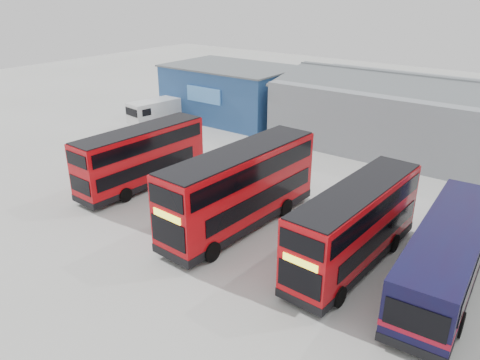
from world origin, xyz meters
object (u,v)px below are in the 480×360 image
double_decker_left (142,158)px  double_decker_centre (240,190)px  single_decker_blue (447,257)px  panel_van (155,111)px  office_block (231,92)px  double_decker_right (355,227)px  maintenance_shed (477,125)px

double_decker_left → double_decker_centre: bearing=178.3°
single_decker_blue → panel_van: 31.11m
single_decker_blue → panel_van: size_ratio=2.05×
office_block → single_decker_blue: size_ratio=1.10×
double_decker_right → office_block: bearing=142.9°
single_decker_blue → double_decker_right: bearing=8.1°
double_decker_left → double_decker_right: double_decker_right is taller
double_decker_left → single_decker_blue: double_decker_left is taller
double_decker_centre → panel_van: bearing=151.5°
double_decker_right → panel_van: (-25.33, 11.21, -0.73)m
office_block → single_decker_blue: (24.96, -16.55, -1.10)m
double_decker_centre → single_decker_blue: 10.64m
double_decker_left → double_decker_right: 15.09m
maintenance_shed → double_decker_left: bearing=-130.3°
office_block → double_decker_left: office_block is taller
double_decker_left → maintenance_shed: bearing=-128.1°
double_decker_left → double_decker_right: size_ratio=0.98×
office_block → single_decker_blue: bearing=-33.6°
maintenance_shed → double_decker_centre: maintenance_shed is taller
double_decker_centre → double_decker_right: double_decker_centre is taller
maintenance_shed → double_decker_centre: (-7.61, -19.59, -0.39)m
double_decker_left → double_decker_centre: (8.51, -0.58, 0.26)m
panel_van → maintenance_shed: bearing=25.5°
double_decker_left → double_decker_centre: double_decker_centre is taller
double_decker_left → double_decker_centre: size_ratio=0.88×
single_decker_blue → double_decker_left: bearing=-2.3°
double_decker_centre → panel_van: 21.98m
double_decker_left → panel_van: (-10.24, 10.83, -0.69)m
office_block → single_decker_blue: office_block is taller
double_decker_centre → office_block: bearing=132.1°
office_block → double_decker_left: (5.87, -16.99, -0.62)m
maintenance_shed → single_decker_blue: (2.96, -18.56, -1.12)m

